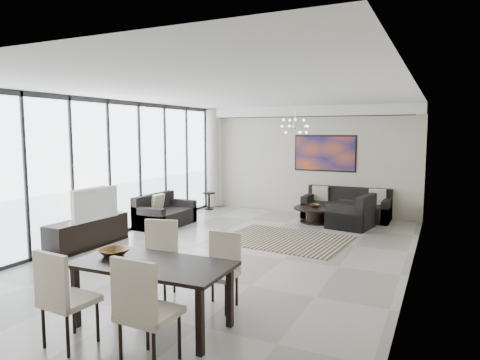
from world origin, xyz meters
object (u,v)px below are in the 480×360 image
Objects in this scene: coffee_table at (315,214)px; sofa_main at (346,208)px; dining_table at (152,270)px; television at (92,204)px; tv_console at (87,233)px.

coffee_table is 0.50× the size of sofa_main.
coffee_table is 0.59× the size of dining_table.
sofa_main is 7.21m from dining_table.
television reaches higher than sofa_main.
sofa_main reaches higher than dining_table.
tv_console is at bearing -128.75° from sofa_main.
sofa_main is at bearing 54.58° from coffee_table.
sofa_main is 1.18× the size of dining_table.
television is at bearing 144.32° from dining_table.
coffee_table is at bearing -35.48° from television.
dining_table is at bearing -95.60° from sofa_main.
sofa_main is at bearing 51.25° from tv_console.
television is 0.58× the size of dining_table.
television reaches higher than dining_table.
dining_table is at bearing -123.26° from television.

